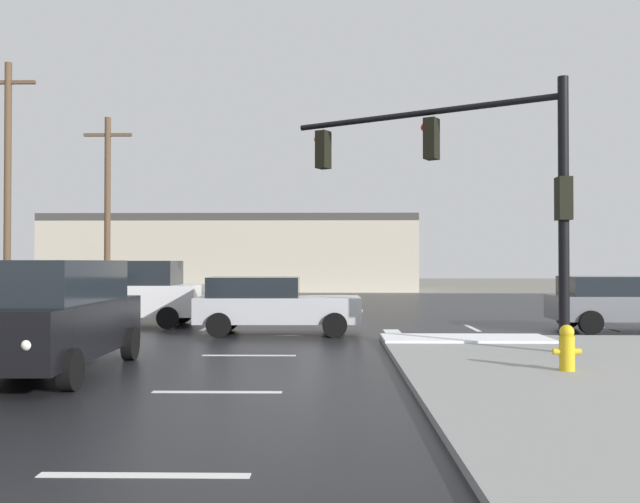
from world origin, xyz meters
The scene contains 14 objects.
ground_plane centered at (0.00, 0.00, 0.00)m, with size 120.00×120.00×0.00m, color slate.
road_asphalt centered at (0.00, 0.00, 0.01)m, with size 44.00×44.00×0.02m, color black.
snow_strip_curbside centered at (5.00, -4.00, 0.17)m, with size 4.00×1.60×0.06m, color white.
lane_markings centered at (1.20, -1.38, 0.02)m, with size 36.15×36.15×0.01m.
traffic_signal_mast centered at (4.97, -5.33, 4.06)m, with size 5.78×3.53×5.75m.
fire_hydrant centered at (5.84, -8.61, 0.54)m, with size 0.48×0.26×0.79m.
strip_building_background centered at (-5.16, 27.39, 2.61)m, with size 25.26×8.00×5.22m.
sedan_silver centered at (0.12, -1.73, 0.85)m, with size 4.57×2.10×1.58m.
sedan_grey centered at (10.25, -0.83, 0.85)m, with size 4.54×2.03×1.58m.
suv_blue centered at (-9.87, 9.46, 1.09)m, with size 2.42×4.93×2.03m.
suv_black centered at (-3.29, -8.34, 1.09)m, with size 2.23×4.86×2.03m.
suv_white centered at (-4.74, 0.53, 1.09)m, with size 4.85×2.18×2.03m.
utility_pole_far centered at (-11.29, 6.41, 5.25)m, with size 2.20×0.28×10.07m.
utility_pole_distant centered at (-8.51, 10.18, 4.53)m, with size 2.20×0.28×8.65m.
Camera 1 is at (1.76, -20.27, 2.03)m, focal length 37.59 mm.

